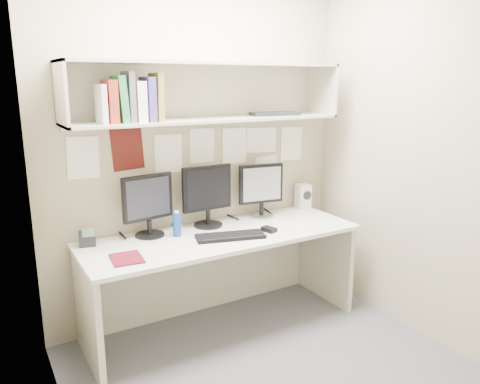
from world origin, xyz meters
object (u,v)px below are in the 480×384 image
desk (222,281)px  maroon_notebook (127,258)px  speaker (303,196)px  monitor_center (207,193)px  desk_phone (87,238)px  keyboard (230,236)px  monitor_right (261,188)px  monitor_left (148,203)px

desk → maroon_notebook: bearing=-168.8°
speaker → maroon_notebook: size_ratio=0.96×
monitor_center → desk_phone: 0.91m
keyboard → maroon_notebook: keyboard is taller
desk → speaker: (0.91, 0.24, 0.47)m
desk_phone → maroon_notebook: bearing=-55.6°
monitor_right → speaker: 0.46m
desk → desk_phone: bearing=165.7°
speaker → maroon_notebook: bearing=-159.0°
desk → monitor_left: 0.79m
monitor_left → keyboard: size_ratio=0.91×
desk → monitor_right: monitor_right is taller
monitor_center → maroon_notebook: bearing=-155.7°
desk → monitor_left: size_ratio=4.58×
speaker → desk: bearing=-157.4°
monitor_right → keyboard: (-0.47, -0.33, -0.22)m
desk → monitor_center: 0.65m
monitor_left → speaker: size_ratio=2.04×
keyboard → speaker: size_ratio=2.23×
monitor_center → keyboard: bearing=-90.4°
monitor_center → desk: bearing=-91.0°
monitor_left → keyboard: 0.62m
maroon_notebook → speaker: bearing=18.8°
desk → monitor_right: 0.79m
monitor_left → monitor_right: monitor_left is taller
desk → keyboard: bearing=-87.0°
desk → monitor_left: bearing=154.7°
monitor_right → keyboard: 0.62m
monitor_center → speaker: size_ratio=2.15×
monitor_left → desk_phone: 0.47m
monitor_left → desk_phone: monitor_left is taller
monitor_center → monitor_right: bearing=-2.1°
monitor_right → monitor_center: bearing=-171.4°
desk_phone → speaker: bearing=13.0°
monitor_center → keyboard: size_ratio=0.96×
monitor_left → monitor_center: 0.46m
monitor_left → speaker: bearing=-8.1°
keyboard → maroon_notebook: size_ratio=2.14×
monitor_left → maroon_notebook: (-0.27, -0.37, -0.23)m
speaker → maroon_notebook: speaker is taller
speaker → monitor_left: bearing=-171.3°
maroon_notebook → desk_phone: size_ratio=1.74×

